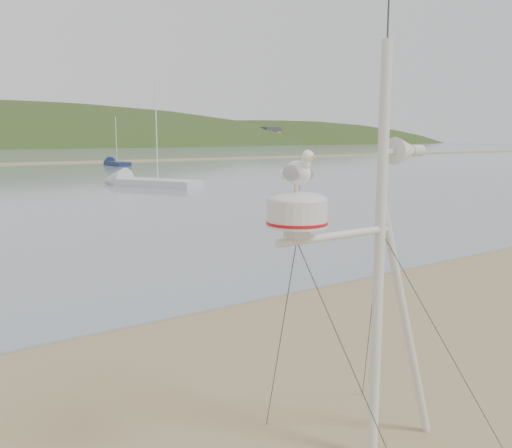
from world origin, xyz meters
TOP-DOWN VIEW (x-y plane):
  - mast_rig at (1.99, -1.49)m, footprint 2.39×2.55m
  - sailboat_white_near at (12.90, 32.19)m, footprint 5.71×8.29m
  - sailboat_blue_far at (21.93, 60.80)m, footprint 1.80×6.50m

SIDE VIEW (x-z plane):
  - sailboat_white_near at x=12.90m, z-range -3.81..4.41m
  - sailboat_blue_far at x=21.93m, z-range -2.91..3.52m
  - mast_rig at x=1.99m, z-range -1.40..4.00m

